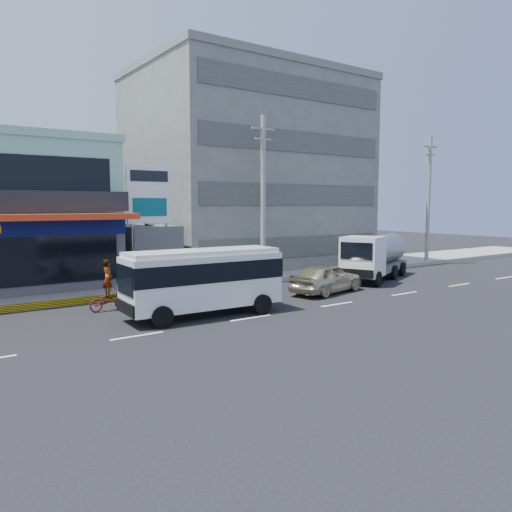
{
  "coord_description": "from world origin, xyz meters",
  "views": [
    {
      "loc": [
        -11.64,
        -16.91,
        4.74
      ],
      "look_at": [
        2.5,
        3.18,
        2.2
      ],
      "focal_mm": 35.0,
      "sensor_mm": 36.0,
      "label": 1
    }
  ],
  "objects_px": {
    "satellite_dish": "(145,224)",
    "sedan": "(326,278)",
    "concrete_building": "(247,175)",
    "motorcycle_rider": "(108,294)",
    "minibus": "(203,277)",
    "utility_pole_near": "(263,198)",
    "tanker_truck": "(375,256)",
    "billboard": "(149,201)",
    "utility_pole_far": "(428,199)"
  },
  "relations": [
    {
      "from": "satellite_dish",
      "to": "sedan",
      "type": "relative_size",
      "value": 0.31
    },
    {
      "from": "concrete_building",
      "to": "motorcycle_rider",
      "type": "xyz_separation_m",
      "value": [
        -14.38,
        -10.09,
        -6.24
      ]
    },
    {
      "from": "minibus",
      "to": "satellite_dish",
      "type": "bearing_deg",
      "value": 81.54
    },
    {
      "from": "utility_pole_near",
      "to": "minibus",
      "type": "height_order",
      "value": "utility_pole_near"
    },
    {
      "from": "sedan",
      "to": "tanker_truck",
      "type": "height_order",
      "value": "tanker_truck"
    },
    {
      "from": "billboard",
      "to": "minibus",
      "type": "distance_m",
      "value": 8.38
    },
    {
      "from": "satellite_dish",
      "to": "minibus",
      "type": "xyz_separation_m",
      "value": [
        -1.41,
        -9.47,
        -1.88
      ]
    },
    {
      "from": "utility_pole_far",
      "to": "minibus",
      "type": "bearing_deg",
      "value": -165.92
    },
    {
      "from": "satellite_dish",
      "to": "minibus",
      "type": "height_order",
      "value": "satellite_dish"
    },
    {
      "from": "satellite_dish",
      "to": "motorcycle_rider",
      "type": "bearing_deg",
      "value": -125.71
    },
    {
      "from": "tanker_truck",
      "to": "concrete_building",
      "type": "bearing_deg",
      "value": 103.01
    },
    {
      "from": "concrete_building",
      "to": "minibus",
      "type": "relative_size",
      "value": 2.33
    },
    {
      "from": "sedan",
      "to": "utility_pole_far",
      "type": "bearing_deg",
      "value": -84.75
    },
    {
      "from": "billboard",
      "to": "utility_pole_far",
      "type": "height_order",
      "value": "utility_pole_far"
    },
    {
      "from": "satellite_dish",
      "to": "sedan",
      "type": "distance_m",
      "value": 11.11
    },
    {
      "from": "utility_pole_near",
      "to": "sedan",
      "type": "distance_m",
      "value": 6.52
    },
    {
      "from": "minibus",
      "to": "billboard",
      "type": "bearing_deg",
      "value": 83.25
    },
    {
      "from": "satellite_dish",
      "to": "sedan",
      "type": "height_order",
      "value": "satellite_dish"
    },
    {
      "from": "utility_pole_near",
      "to": "satellite_dish",
      "type": "bearing_deg",
      "value": 149.04
    },
    {
      "from": "satellite_dish",
      "to": "utility_pole_far",
      "type": "height_order",
      "value": "utility_pole_far"
    },
    {
      "from": "sedan",
      "to": "tanker_truck",
      "type": "relative_size",
      "value": 0.64
    },
    {
      "from": "concrete_building",
      "to": "satellite_dish",
      "type": "xyz_separation_m",
      "value": [
        -10.0,
        -4.0,
        -3.42
      ]
    },
    {
      "from": "motorcycle_rider",
      "to": "billboard",
      "type": "bearing_deg",
      "value": 47.89
    },
    {
      "from": "sedan",
      "to": "motorcycle_rider",
      "type": "relative_size",
      "value": 2.06
    },
    {
      "from": "satellite_dish",
      "to": "tanker_truck",
      "type": "relative_size",
      "value": 0.2
    },
    {
      "from": "billboard",
      "to": "satellite_dish",
      "type": "bearing_deg",
      "value": 74.48
    },
    {
      "from": "satellite_dish",
      "to": "sedan",
      "type": "bearing_deg",
      "value": -51.4
    },
    {
      "from": "satellite_dish",
      "to": "billboard",
      "type": "xyz_separation_m",
      "value": [
        -0.5,
        -1.8,
        1.35
      ]
    },
    {
      "from": "utility_pole_far",
      "to": "tanker_truck",
      "type": "height_order",
      "value": "utility_pole_far"
    },
    {
      "from": "tanker_truck",
      "to": "motorcycle_rider",
      "type": "bearing_deg",
      "value": 178.02
    },
    {
      "from": "satellite_dish",
      "to": "tanker_truck",
      "type": "height_order",
      "value": "satellite_dish"
    },
    {
      "from": "utility_pole_far",
      "to": "billboard",
      "type": "bearing_deg",
      "value": 175.43
    },
    {
      "from": "utility_pole_near",
      "to": "motorcycle_rider",
      "type": "distance_m",
      "value": 11.54
    },
    {
      "from": "motorcycle_rider",
      "to": "utility_pole_far",
      "type": "bearing_deg",
      "value": 5.39
    },
    {
      "from": "concrete_building",
      "to": "utility_pole_near",
      "type": "xyz_separation_m",
      "value": [
        -4.0,
        -7.6,
        -1.85
      ]
    },
    {
      "from": "utility_pole_near",
      "to": "tanker_truck",
      "type": "xyz_separation_m",
      "value": [
        6.47,
        -3.07,
        -3.62
      ]
    },
    {
      "from": "satellite_dish",
      "to": "tanker_truck",
      "type": "xyz_separation_m",
      "value": [
        12.47,
        -6.67,
        -2.04
      ]
    },
    {
      "from": "concrete_building",
      "to": "tanker_truck",
      "type": "bearing_deg",
      "value": -76.99
    },
    {
      "from": "utility_pole_near",
      "to": "motorcycle_rider",
      "type": "relative_size",
      "value": 4.32
    },
    {
      "from": "billboard",
      "to": "sedan",
      "type": "bearing_deg",
      "value": -42.51
    },
    {
      "from": "sedan",
      "to": "concrete_building",
      "type": "bearing_deg",
      "value": -27.05
    },
    {
      "from": "utility_pole_far",
      "to": "tanker_truck",
      "type": "relative_size",
      "value": 1.34
    },
    {
      "from": "minibus",
      "to": "motorcycle_rider",
      "type": "distance_m",
      "value": 4.6
    },
    {
      "from": "concrete_building",
      "to": "utility_pole_near",
      "type": "distance_m",
      "value": 8.79
    },
    {
      "from": "utility_pole_far",
      "to": "minibus",
      "type": "xyz_separation_m",
      "value": [
        -23.41,
        -5.87,
        -3.46
      ]
    },
    {
      "from": "concrete_building",
      "to": "sedan",
      "type": "xyz_separation_m",
      "value": [
        -3.29,
        -12.41,
        -6.19
      ]
    },
    {
      "from": "billboard",
      "to": "utility_pole_near",
      "type": "height_order",
      "value": "utility_pole_near"
    },
    {
      "from": "billboard",
      "to": "utility_pole_far",
      "type": "bearing_deg",
      "value": -4.57
    },
    {
      "from": "satellite_dish",
      "to": "utility_pole_near",
      "type": "height_order",
      "value": "utility_pole_near"
    },
    {
      "from": "billboard",
      "to": "utility_pole_far",
      "type": "relative_size",
      "value": 0.69
    }
  ]
}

